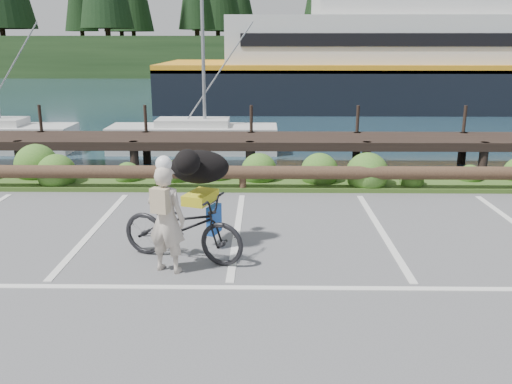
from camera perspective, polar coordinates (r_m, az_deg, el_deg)
ground at (r=7.99m, az=-2.68°, el=-8.80°), size 72.00×72.00×0.00m
harbor_backdrop at (r=85.85m, az=0.80°, el=13.35°), size 170.00×160.00×30.00m
vegetation_strip at (r=12.99m, az=-1.29°, el=1.08°), size 34.00×1.60×0.10m
log_rail at (r=12.32m, az=-1.40°, el=0.04°), size 32.00×0.30×0.60m
bicycle at (r=8.45m, az=-7.76°, el=-3.65°), size 2.15×1.35×1.07m
cyclist at (r=7.97m, az=-9.43°, el=-2.85°), size 0.68×0.56×1.61m
dog at (r=8.79m, az=-5.96°, el=2.64°), size 0.76×1.05×0.55m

